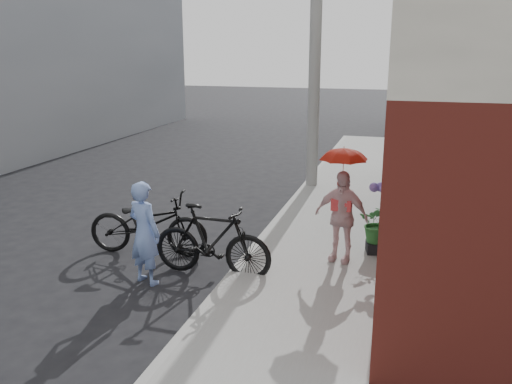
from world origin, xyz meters
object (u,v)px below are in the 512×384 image
at_px(utility_pole, 315,45).
at_px(bike_right, 212,241).
at_px(officer, 144,233).
at_px(bike_left, 148,224).
at_px(kimono_woman, 341,216).
at_px(planter, 376,247).

bearing_deg(utility_pole, bike_right, -95.04).
distance_m(officer, bike_left, 1.22).
bearing_deg(bike_left, bike_right, -119.15).
xyz_separation_m(bike_left, bike_right, (1.38, -0.57, 0.03)).
height_order(officer, bike_left, officer).
height_order(bike_right, kimono_woman, kimono_woman).
bearing_deg(bike_right, planter, -58.10).
height_order(officer, planter, officer).
xyz_separation_m(bike_left, kimono_woman, (3.23, 0.34, 0.31)).
bearing_deg(kimono_woman, utility_pole, 117.83).
relative_size(officer, kimono_woman, 1.07).
bearing_deg(officer, utility_pole, -82.64).
xyz_separation_m(bike_right, kimono_woman, (1.85, 0.90, 0.29)).
distance_m(utility_pole, bike_right, 6.40).
distance_m(bike_left, bike_right, 1.49).
bearing_deg(kimono_woman, officer, -140.51).
distance_m(kimono_woman, planter, 1.00).
relative_size(kimono_woman, planter, 4.43).
distance_m(officer, bike_right, 1.04).
xyz_separation_m(utility_pole, planter, (1.90, -4.25, -3.29)).
bearing_deg(bike_right, officer, 121.63).
height_order(kimono_woman, planter, kimono_woman).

